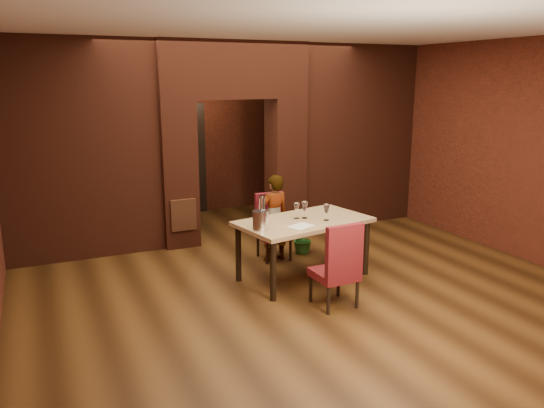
{
  "coord_description": "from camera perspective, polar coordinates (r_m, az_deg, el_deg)",
  "views": [
    {
      "loc": [
        -3.01,
        -6.12,
        2.63
      ],
      "look_at": [
        -0.22,
        0.0,
        1.02
      ],
      "focal_mm": 35.0,
      "sensor_mm": 36.0,
      "label": 1
    }
  ],
  "objects": [
    {
      "name": "pillar_left",
      "position": [
        8.51,
        -10.16,
        3.19
      ],
      "size": [
        0.55,
        0.55,
        2.3
      ],
      "primitive_type": "cube",
      "color": "maroon",
      "rests_on": "ground"
    },
    {
      "name": "tasting_sheet",
      "position": [
        6.69,
        3.14,
        -2.39
      ],
      "size": [
        0.37,
        0.33,
        0.0
      ],
      "primitive_type": "cube",
      "rotation": [
        0.0,
        0.0,
        0.41
      ],
      "color": "silver",
      "rests_on": "dining_table"
    },
    {
      "name": "wine_glass_b",
      "position": [
        7.05,
        3.53,
        -0.65
      ],
      "size": [
        0.09,
        0.09,
        0.23
      ],
      "primitive_type": null,
      "color": "silver",
      "rests_on": "dining_table"
    },
    {
      "name": "wing_wall_right",
      "position": [
        9.79,
        8.98,
        7.22
      ],
      "size": [
        2.28,
        0.35,
        3.2
      ],
      "primitive_type": "cube",
      "color": "maroon",
      "rests_on": "ground"
    },
    {
      "name": "person_seated",
      "position": [
        7.71,
        0.21,
        -1.53
      ],
      "size": [
        0.5,
        0.36,
        1.28
      ],
      "primitive_type": "imported",
      "rotation": [
        0.0,
        0.0,
        3.26
      ],
      "color": "white",
      "rests_on": "ground"
    },
    {
      "name": "floor",
      "position": [
        7.31,
        1.55,
        -7.67
      ],
      "size": [
        8.0,
        8.0,
        0.0
      ],
      "primitive_type": "plane",
      "color": "#492C12",
      "rests_on": "ground"
    },
    {
      "name": "wing_wall_left",
      "position": [
        8.21,
        -19.91,
        5.42
      ],
      "size": [
        2.28,
        0.35,
        3.2
      ],
      "primitive_type": "cube",
      "color": "maroon",
      "rests_on": "ground"
    },
    {
      "name": "pillar_right",
      "position": [
        9.15,
        1.45,
        4.12
      ],
      "size": [
        0.55,
        0.55,
        2.3
      ],
      "primitive_type": "cube",
      "color": "maroon",
      "rests_on": "ground"
    },
    {
      "name": "wall_back",
      "position": [
        10.61,
        -8.0,
        7.72
      ],
      "size": [
        7.0,
        0.04,
        3.2
      ],
      "primitive_type": "cube",
      "color": "maroon",
      "rests_on": "ground"
    },
    {
      "name": "ceiling",
      "position": [
        6.84,
        1.73,
        18.19
      ],
      "size": [
        7.0,
        8.0,
        0.04
      ],
      "primitive_type": "cube",
      "color": "silver",
      "rests_on": "ground"
    },
    {
      "name": "water_bottle",
      "position": [
        6.9,
        -1.07,
        -0.45
      ],
      "size": [
        0.08,
        0.08,
        0.34
      ],
      "primitive_type": "cylinder",
      "color": "white",
      "rests_on": "dining_table"
    },
    {
      "name": "vent_panel",
      "position": [
        8.36,
        -9.48,
        -1.18
      ],
      "size": [
        0.4,
        0.03,
        0.5
      ],
      "primitive_type": "cube",
      "color": "#AA5731",
      "rests_on": "ground"
    },
    {
      "name": "rear_door",
      "position": [
        10.51,
        -9.91,
        4.58
      ],
      "size": [
        0.9,
        0.08,
        2.1
      ],
      "primitive_type": "cube",
      "color": "black",
      "rests_on": "ground"
    },
    {
      "name": "rear_door_frame",
      "position": [
        10.48,
        -9.85,
        4.55
      ],
      "size": [
        1.02,
        0.04,
        2.22
      ],
      "primitive_type": "cube",
      "color": "black",
      "rests_on": "ground"
    },
    {
      "name": "lintel",
      "position": [
        8.66,
        -4.33,
        14.18
      ],
      "size": [
        2.45,
        0.55,
        0.9
      ],
      "primitive_type": "cube",
      "color": "maroon",
      "rests_on": "ground"
    },
    {
      "name": "wall_right",
      "position": [
        8.99,
        22.2,
        5.86
      ],
      "size": [
        0.04,
        8.0,
        3.2
      ],
      "primitive_type": "cube",
      "color": "maroon",
      "rests_on": "ground"
    },
    {
      "name": "potted_plant",
      "position": [
        8.16,
        3.35,
        -3.69
      ],
      "size": [
        0.5,
        0.46,
        0.47
      ],
      "primitive_type": "imported",
      "rotation": [
        0.0,
        0.0,
        0.27
      ],
      "color": "#255E1F",
      "rests_on": "ground"
    },
    {
      "name": "wine_glass_c",
      "position": [
        6.96,
        5.88,
        -0.91
      ],
      "size": [
        0.09,
        0.09,
        0.21
      ],
      "primitive_type": null,
      "color": "white",
      "rests_on": "dining_table"
    },
    {
      "name": "chair_far",
      "position": [
        7.81,
        0.21,
        -2.51
      ],
      "size": [
        0.45,
        0.45,
        0.97
      ],
      "primitive_type": "cube",
      "rotation": [
        0.0,
        0.0,
        -0.03
      ],
      "color": "maroon",
      "rests_on": "ground"
    },
    {
      "name": "dining_table",
      "position": [
        7.12,
        3.39,
        -4.84
      ],
      "size": [
        1.87,
        1.27,
        0.81
      ],
      "primitive_type": "cube",
      "rotation": [
        0.0,
        0.0,
        0.18
      ],
      "color": "#A68556",
      "rests_on": "ground"
    },
    {
      "name": "wine_bucket",
      "position": [
        6.49,
        -1.26,
        -1.78
      ],
      "size": [
        0.2,
        0.2,
        0.24
      ],
      "primitive_type": "cylinder",
      "color": "silver",
      "rests_on": "dining_table"
    },
    {
      "name": "chair_near",
      "position": [
        6.27,
        6.73,
        -6.38
      ],
      "size": [
        0.48,
        0.48,
        1.03
      ],
      "primitive_type": "cube",
      "rotation": [
        0.0,
        0.0,
        3.17
      ],
      "color": "maroon",
      "rests_on": "ground"
    },
    {
      "name": "wine_glass_a",
      "position": [
        7.03,
        2.68,
        -0.73
      ],
      "size": [
        0.09,
        0.09,
        0.21
      ],
      "primitive_type": null,
      "color": "white",
      "rests_on": "dining_table"
    }
  ]
}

